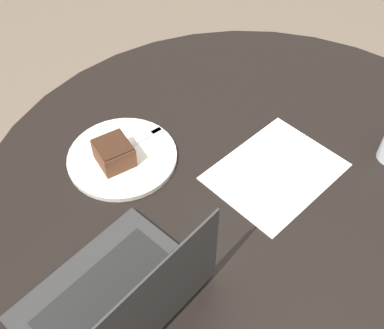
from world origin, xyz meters
TOP-DOWN VIEW (x-y plane):
  - ground_plane at (0.00, 0.00)m, footprint 12.00×12.00m
  - dining_table at (0.00, 0.00)m, footprint 1.32×1.32m
  - paper_document at (-0.07, -0.01)m, footprint 0.34×0.29m
  - plate at (0.08, -0.34)m, footprint 0.26×0.26m
  - cake_slice at (0.10, -0.34)m, footprint 0.10×0.11m
  - fork at (0.02, -0.33)m, footprint 0.17×0.08m
  - laptop at (0.38, -0.12)m, footprint 0.36×0.29m

SIDE VIEW (x-z plane):
  - ground_plane at x=0.00m, z-range 0.00..0.00m
  - dining_table at x=0.00m, z-range 0.26..1.02m
  - paper_document at x=-0.07m, z-range 0.76..0.76m
  - plate at x=0.08m, z-range 0.76..0.77m
  - fork at x=0.02m, z-range 0.77..0.78m
  - laptop at x=0.38m, z-range 0.69..0.91m
  - cake_slice at x=0.10m, z-range 0.77..0.83m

